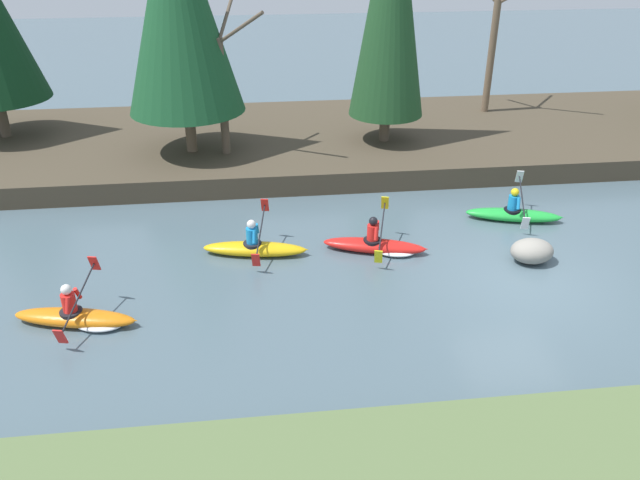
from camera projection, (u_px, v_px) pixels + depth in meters
ground_plane at (521, 281)px, 15.21m from camera, size 90.00×90.00×0.00m
riverbank_far at (418, 137)px, 23.80m from camera, size 44.00×8.58×0.70m
conifer_tree_left at (178, 4)px, 19.18m from camera, size 3.79×3.79×8.07m
bare_tree_upstream at (222, 83)px, 20.12m from camera, size 2.80×2.77×5.02m
bare_tree_mid_upstream at (493, 43)px, 24.41m from camera, size 3.19×3.15×5.75m
kayaker_lead at (514, 213)px, 18.06m from camera, size 2.78×2.04×1.20m
kayaker_middle at (379, 245)px, 16.40m from camera, size 2.77×2.04×1.20m
kayaker_trailing at (255, 247)px, 16.25m from camera, size 2.79×2.06×1.20m
kayaker_far_back at (80, 317)px, 13.50m from camera, size 2.79×2.06×1.20m
boulder_midstream at (532, 251)px, 15.88m from camera, size 1.10×0.86×0.62m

